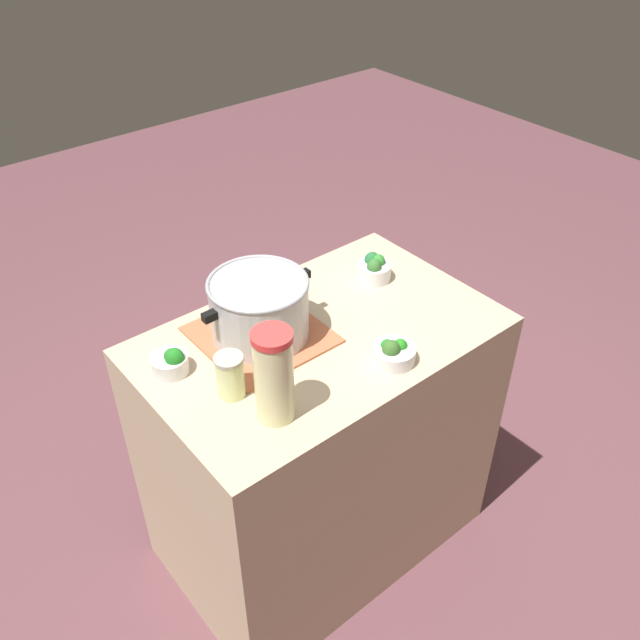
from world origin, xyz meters
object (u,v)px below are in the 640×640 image
Objects in this scene: lemonade_pitcher at (274,376)px; mason_jar at (230,376)px; broccoli_bowl_back at (171,362)px; cooking_pot at (259,307)px; broccoli_bowl_front at (374,268)px; broccoli_bowl_center at (393,352)px.

lemonade_pitcher reaches higher than mason_jar.
lemonade_pitcher is at bearing -68.79° from broccoli_bowl_back.
mason_jar is 0.19m from broccoli_bowl_back.
cooking_pot is 0.46m from broccoli_bowl_front.
broccoli_bowl_front is 0.73m from broccoli_bowl_back.
cooking_pot is 0.39m from broccoli_bowl_center.
broccoli_bowl_back is at bearing 144.96° from broccoli_bowl_center.
lemonade_pitcher reaches higher than broccoli_bowl_center.
mason_jar is 1.13× the size of broccoli_bowl_front.
lemonade_pitcher is at bearing -71.80° from mason_jar.
broccoli_bowl_front is 0.41m from broccoli_bowl_center.
broccoli_bowl_center is (-0.24, -0.33, -0.01)m from broccoli_bowl_front.
lemonade_pitcher is at bearing -154.07° from broccoli_bowl_front.
mason_jar is at bearing -66.58° from broccoli_bowl_back.
broccoli_bowl_center is at bearing -55.85° from cooking_pot.
broccoli_bowl_front is (0.46, 0.01, -0.06)m from cooking_pot.
lemonade_pitcher is 2.58× the size of broccoli_bowl_back.
lemonade_pitcher reaches higher than broccoli_bowl_front.
broccoli_bowl_front is 0.91× the size of broccoli_bowl_center.
lemonade_pitcher is 0.16m from mason_jar.
broccoli_bowl_front is at bearing 1.77° from cooking_pot.
broccoli_bowl_center is at bearing -125.59° from broccoli_bowl_front.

